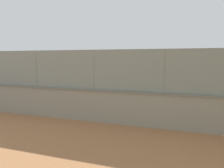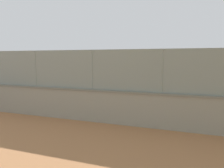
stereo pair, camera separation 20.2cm
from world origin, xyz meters
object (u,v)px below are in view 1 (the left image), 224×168
Objects in this scene: sports_ball at (63,83)px; player_near_wall_returning at (162,82)px; player_crossing_court at (132,82)px; player_foreground_swinging at (63,85)px.

player_near_wall_returning is at bearing -123.77° from sports_ball.
player_foreground_swinging is at bearing 39.77° from player_crossing_court.
player_foreground_swinging is at bearing -53.79° from sports_ball.
player_near_wall_returning reaches higher than sports_ball.
player_foreground_swinging is 7.60× the size of sports_ball.
sports_ball is (4.84, 7.24, 0.36)m from player_near_wall_returning.
player_crossing_court is at bearing 48.11° from player_near_wall_returning.
player_crossing_court is at bearing -119.66° from sports_ball.
player_near_wall_returning is (-6.05, -5.59, -0.02)m from player_foreground_swinging.
player_crossing_court is at bearing -140.23° from player_foreground_swinging.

